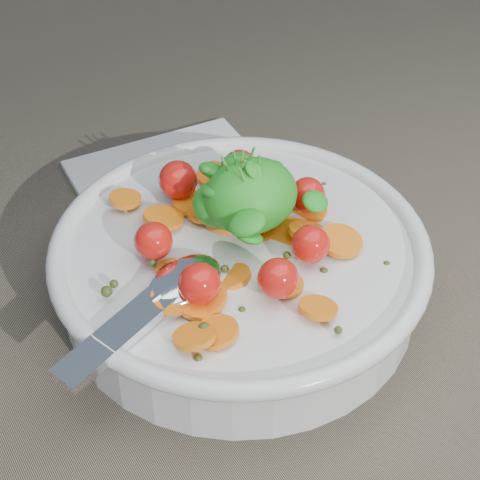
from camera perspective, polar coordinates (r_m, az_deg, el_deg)
ground at (r=0.57m, az=1.82°, el=-5.90°), size 6.00×6.00×0.00m
bowl at (r=0.56m, az=-0.04°, el=-1.78°), size 0.31×0.28×0.12m
napkin at (r=0.69m, az=-5.00°, el=4.56°), size 0.19×0.17×0.01m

